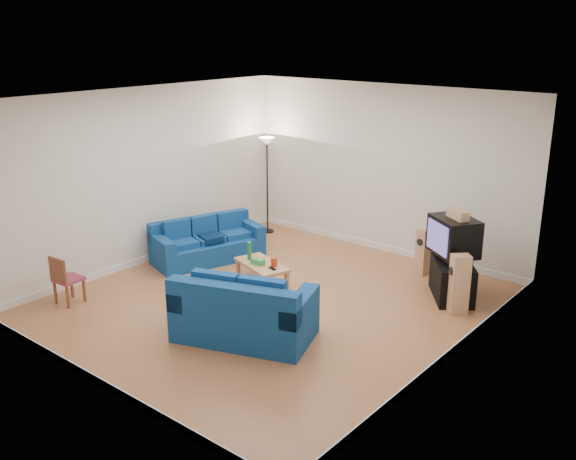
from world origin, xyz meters
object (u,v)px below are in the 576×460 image
Objects in this scene: television at (454,236)px; sofa_loveseat at (243,316)px; sofa_three_seat at (207,245)px; coffee_table at (262,266)px; tv_stand at (452,280)px.

sofa_loveseat is at bearing -81.28° from television.
coffee_table is at bearing 99.19° from sofa_three_seat.
sofa_loveseat is 2.21× the size of television.
sofa_loveseat is at bearing 73.22° from sofa_three_seat.
sofa_loveseat reaches higher than sofa_three_seat.
coffee_table is at bearing 104.22° from sofa_loveseat.
coffee_table is 1.14× the size of tv_stand.
television is at bearing 44.44° from sofa_loveseat.
sofa_three_seat is 4.52m from tv_stand.
coffee_table is at bearing -97.48° from tv_stand.
sofa_three_seat is 2.18× the size of tv_stand.
sofa_loveseat is (2.73, -1.91, 0.07)m from sofa_three_seat.
sofa_three_seat is at bearing -110.35° from tv_stand.
television is (1.55, 3.23, 0.67)m from sofa_loveseat.
sofa_loveseat is at bearing -55.80° from coffee_table.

